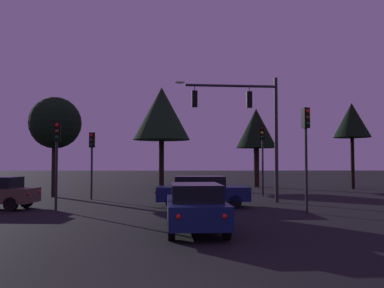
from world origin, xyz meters
name	(u,v)px	position (x,y,z in m)	size (l,w,h in m)	color
ground_plane	(179,192)	(0.00, 24.50, 0.00)	(168.00, 168.00, 0.00)	black
traffic_signal_mast_arm	(248,116)	(3.74, 16.43, 4.77)	(5.74, 0.60, 6.93)	#232326
traffic_light_corner_left	(263,147)	(5.41, 20.58, 3.25)	(0.35, 0.38, 4.60)	#232326
traffic_light_corner_right	(306,138)	(5.44, 11.79, 3.25)	(0.37, 0.39, 4.61)	#232326
traffic_light_median	(57,147)	(-5.72, 13.05, 2.89)	(0.35, 0.38, 4.07)	#232326
traffic_light_far_side	(92,152)	(-5.31, 18.80, 2.85)	(0.32, 0.37, 4.01)	#232326
car_nearside_lane	(195,206)	(0.35, 7.28, 0.80)	(1.88, 4.49, 1.52)	#0F1947
car_crossing_left	(202,191)	(1.02, 14.47, 0.80)	(4.64, 1.85, 1.52)	#0F1947
tree_behind_sign	(55,123)	(-8.06, 20.66, 4.73)	(3.32, 3.32, 6.43)	black
tree_left_far	(352,121)	(14.65, 27.87, 5.75)	(3.07, 3.07, 7.27)	black
tree_center_horizon	(256,129)	(7.03, 30.64, 5.26)	(3.65, 3.65, 7.11)	black
tree_right_cluster	(162,114)	(-1.57, 31.24, 6.66)	(5.20, 5.20, 9.12)	black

